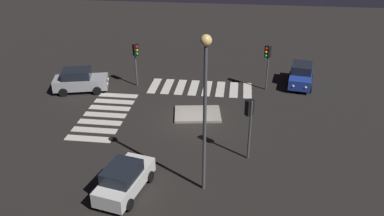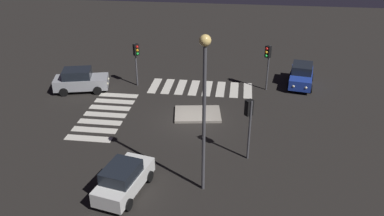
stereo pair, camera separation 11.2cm
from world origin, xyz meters
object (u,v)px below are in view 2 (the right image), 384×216
(car_blue, at_px, (301,75))
(traffic_light_west, at_px, (249,115))
(street_lamp, at_px, (204,92))
(car_silver, at_px, (80,80))
(car_white, at_px, (124,179))
(traffic_light_south, at_px, (268,57))
(traffic_light_east, at_px, (136,55))
(traffic_island, at_px, (198,114))

(car_blue, distance_m, traffic_light_west, 12.92)
(car_blue, relative_size, street_lamp, 0.52)
(car_silver, xyz_separation_m, car_white, (-7.38, 12.50, -0.08))
(car_blue, xyz_separation_m, car_white, (11.14, 16.10, -0.04))
(car_silver, xyz_separation_m, traffic_light_south, (-15.42, -2.12, 2.01))
(car_silver, bearing_deg, traffic_light_west, -44.98)
(traffic_light_west, bearing_deg, car_silver, 16.78)
(traffic_light_east, bearing_deg, traffic_light_south, 48.47)
(traffic_island, bearing_deg, traffic_light_west, 125.02)
(traffic_light_south, distance_m, street_lamp, 14.59)
(car_silver, xyz_separation_m, street_lamp, (-11.55, 11.65, 4.87))
(car_white, height_order, traffic_light_west, traffic_light_west)
(traffic_light_east, bearing_deg, car_silver, -114.65)
(traffic_island, relative_size, traffic_light_east, 0.99)
(street_lamp, bearing_deg, traffic_light_south, -105.66)
(traffic_island, distance_m, car_white, 9.83)
(car_white, xyz_separation_m, traffic_light_west, (-6.49, -4.22, 2.09))
(traffic_light_south, bearing_deg, traffic_island, -2.58)
(traffic_island, distance_m, street_lamp, 10.35)
(car_silver, relative_size, street_lamp, 0.54)
(car_white, distance_m, traffic_light_south, 16.82)
(car_silver, height_order, street_lamp, street_lamp)
(car_blue, height_order, car_white, car_blue)
(car_silver, bearing_deg, traffic_island, -31.13)
(traffic_island, bearing_deg, street_lamp, 98.58)
(traffic_island, height_order, traffic_light_south, traffic_light_south)
(car_silver, bearing_deg, traffic_light_east, 5.44)
(car_blue, xyz_separation_m, car_silver, (18.52, 3.60, 0.04))
(traffic_light_west, distance_m, street_lamp, 4.99)
(traffic_light_south, relative_size, traffic_light_west, 1.00)
(car_silver, relative_size, traffic_light_west, 1.21)
(street_lamp, bearing_deg, car_silver, -45.25)
(traffic_island, height_order, traffic_light_west, traffic_light_west)
(traffic_island, xyz_separation_m, traffic_light_west, (-3.60, 5.14, 2.88))
(traffic_light_south, bearing_deg, car_white, 13.03)
(car_white, distance_m, traffic_light_west, 8.02)
(traffic_light_east, relative_size, street_lamp, 0.43)
(car_white, relative_size, traffic_light_west, 1.10)
(traffic_island, bearing_deg, car_silver, -16.98)
(car_blue, relative_size, traffic_light_east, 1.18)
(car_silver, bearing_deg, car_white, -73.59)
(traffic_light_east, distance_m, street_lamp, 15.30)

